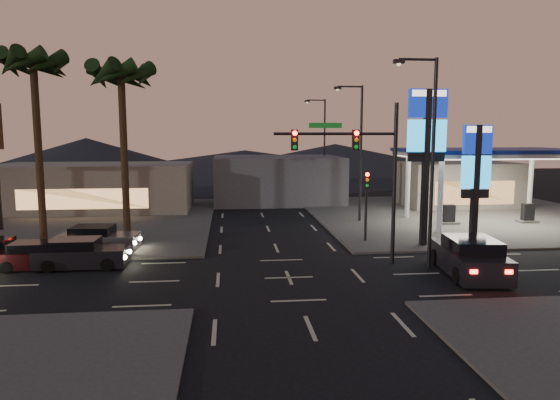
{
  "coord_description": "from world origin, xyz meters",
  "views": [
    {
      "loc": [
        -2.66,
        -21.85,
        6.43
      ],
      "look_at": [
        0.05,
        4.37,
        3.0
      ],
      "focal_mm": 32.0,
      "sensor_mm": 36.0,
      "label": 1
    }
  ],
  "objects": [
    {
      "name": "car_lane_b_front",
      "position": [
        -9.99,
        6.2,
        0.67
      ],
      "size": [
        4.53,
        2.15,
        1.44
      ],
      "color": "#5E5D60",
      "rests_on": "ground"
    },
    {
      "name": "ground",
      "position": [
        0.0,
        0.0,
        0.0
      ],
      "size": [
        140.0,
        140.0,
        0.0
      ],
      "primitive_type": "plane",
      "color": "black",
      "rests_on": "ground"
    },
    {
      "name": "corner_lot_ne",
      "position": [
        16.0,
        16.0,
        0.06
      ],
      "size": [
        24.0,
        24.0,
        0.12
      ],
      "primitive_type": "cube",
      "color": "#47443F",
      "rests_on": "ground"
    },
    {
      "name": "pylon_sign_short",
      "position": [
        11.0,
        4.5,
        4.66
      ],
      "size": [
        1.6,
        0.35,
        7.0
      ],
      "color": "black",
      "rests_on": "ground"
    },
    {
      "name": "palm_b",
      "position": [
        -14.0,
        9.5,
        9.97
      ],
      "size": [
        4.41,
        4.41,
        11.46
      ],
      "color": "black",
      "rests_on": "ground"
    },
    {
      "name": "car_lane_a_front",
      "position": [
        -9.89,
        2.82,
        0.66
      ],
      "size": [
        4.4,
        1.88,
        1.43
      ],
      "color": "black",
      "rests_on": "ground"
    },
    {
      "name": "traffic_signal_mast",
      "position": [
        3.76,
        1.99,
        5.23
      ],
      "size": [
        6.1,
        0.39,
        8.0
      ],
      "color": "black",
      "rests_on": "ground"
    },
    {
      "name": "pylon_sign_tall",
      "position": [
        8.5,
        5.5,
        6.39
      ],
      "size": [
        2.2,
        0.35,
        9.0
      ],
      "color": "black",
      "rests_on": "ground"
    },
    {
      "name": "palm_a",
      "position": [
        -9.0,
        9.5,
        9.43
      ],
      "size": [
        4.41,
        4.41,
        10.86
      ],
      "color": "black",
      "rests_on": "ground"
    },
    {
      "name": "hill_left",
      "position": [
        -25.0,
        60.0,
        3.0
      ],
      "size": [
        40.0,
        40.0,
        6.0
      ],
      "primitive_type": "cone",
      "color": "black",
      "rests_on": "ground"
    },
    {
      "name": "suv_station",
      "position": [
        8.38,
        -0.32,
        0.82
      ],
      "size": [
        2.84,
        5.52,
        1.77
      ],
      "color": "black",
      "rests_on": "ground"
    },
    {
      "name": "building_far_west",
      "position": [
        -14.0,
        22.0,
        2.0
      ],
      "size": [
        16.0,
        8.0,
        4.0
      ],
      "primitive_type": "cube",
      "color": "#726B5B",
      "rests_on": "ground"
    },
    {
      "name": "streetlight_near",
      "position": [
        6.79,
        1.0,
        5.72
      ],
      "size": [
        2.14,
        0.25,
        10.0
      ],
      "color": "black",
      "rests_on": "ground"
    },
    {
      "name": "streetlight_mid",
      "position": [
        6.79,
        14.0,
        5.72
      ],
      "size": [
        2.14,
        0.25,
        10.0
      ],
      "color": "black",
      "rests_on": "ground"
    },
    {
      "name": "hill_right",
      "position": [
        15.0,
        60.0,
        2.5
      ],
      "size": [
        50.0,
        50.0,
        5.0
      ],
      "primitive_type": "cone",
      "color": "black",
      "rests_on": "ground"
    },
    {
      "name": "gas_station",
      "position": [
        16.0,
        12.0,
        5.08
      ],
      "size": [
        12.2,
        8.2,
        5.47
      ],
      "color": "silver",
      "rests_on": "ground"
    },
    {
      "name": "building_far_mid",
      "position": [
        2.0,
        26.0,
        2.2
      ],
      "size": [
        12.0,
        9.0,
        4.4
      ],
      "primitive_type": "cube",
      "color": "#4C4C51",
      "rests_on": "ground"
    },
    {
      "name": "pedestal_signal",
      "position": [
        5.5,
        6.98,
        2.92
      ],
      "size": [
        0.32,
        0.39,
        4.3
      ],
      "color": "black",
      "rests_on": "ground"
    },
    {
      "name": "car_lane_a_mid",
      "position": [
        -11.94,
        2.9,
        0.6
      ],
      "size": [
        4.05,
        1.81,
        1.3
      ],
      "color": "black",
      "rests_on": "ground"
    },
    {
      "name": "hill_center",
      "position": [
        0.0,
        60.0,
        2.0
      ],
      "size": [
        60.0,
        60.0,
        4.0
      ],
      "primitive_type": "cone",
      "color": "black",
      "rests_on": "ground"
    },
    {
      "name": "convenience_store",
      "position": [
        18.0,
        21.0,
        2.0
      ],
      "size": [
        10.0,
        6.0,
        4.0
      ],
      "primitive_type": "cube",
      "color": "#726B5B",
      "rests_on": "ground"
    },
    {
      "name": "streetlight_far",
      "position": [
        6.79,
        28.0,
        5.72
      ],
      "size": [
        2.14,
        0.25,
        10.0
      ],
      "color": "black",
      "rests_on": "ground"
    },
    {
      "name": "corner_lot_nw",
      "position": [
        -16.0,
        16.0,
        0.06
      ],
      "size": [
        24.0,
        24.0,
        0.12
      ],
      "primitive_type": "cube",
      "color": "#47443F",
      "rests_on": "ground"
    }
  ]
}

